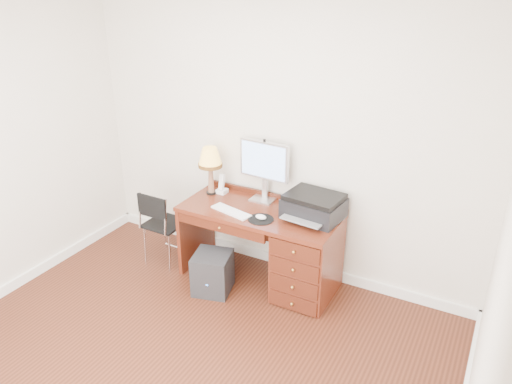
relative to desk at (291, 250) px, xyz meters
The scene contains 12 objects.
ground 1.50m from the desk, 102.93° to the right, with size 4.00×4.00×0.00m, color #36160C.
room_shell 0.91m from the desk, 112.63° to the right, with size 4.00×4.00×4.00m.
desk is the anchor object (origin of this frame).
monitor 0.85m from the desk, 150.27° to the left, with size 0.51×0.18×0.59m.
keyboard 0.66m from the desk, 163.46° to the right, with size 0.42×0.12×0.02m, color white.
mouse_pad 0.45m from the desk, 144.58° to the right, with size 0.23×0.23×0.05m.
printer 0.49m from the desk, 32.77° to the left, with size 0.54×0.44×0.22m.
leg_lamp 1.16m from the desk, behind, with size 0.24×0.24×0.48m.
phone 0.94m from the desk, 168.78° to the left, with size 0.10×0.10×0.20m.
pen_cup 0.42m from the desk, 43.57° to the left, with size 0.08×0.08×0.10m, color black.
chair 1.36m from the desk, behind, with size 0.38×0.38×0.80m.
equipment_box 0.76m from the desk, 148.31° to the right, with size 0.33×0.33×0.39m, color black.
Camera 1 is at (1.93, -2.27, 2.80)m, focal length 35.00 mm.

